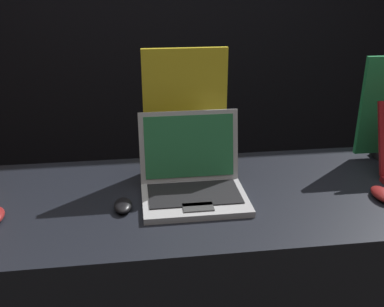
% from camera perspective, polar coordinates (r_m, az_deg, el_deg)
% --- Properties ---
extents(wall_back, '(8.00, 0.05, 2.80)m').
position_cam_1_polar(wall_back, '(2.82, -4.44, 18.64)').
color(wall_back, black).
rests_on(wall_back, ground_plane).
extents(display_counter, '(2.17, 0.68, 0.89)m').
position_cam_1_polar(display_counter, '(1.74, -0.20, -18.36)').
color(display_counter, black).
rests_on(display_counter, ground_plane).
extents(laptop_middle, '(0.34, 0.29, 0.26)m').
position_cam_1_polar(laptop_middle, '(1.47, 0.06, -3.11)').
color(laptop_middle, '#B7B7BC').
rests_on(laptop_middle, display_counter).
extents(mouse_middle, '(0.06, 0.10, 0.03)m').
position_cam_1_polar(mouse_middle, '(1.42, -8.76, -6.52)').
color(mouse_middle, black).
rests_on(mouse_middle, display_counter).
extents(promo_stand_middle, '(0.29, 0.07, 0.45)m').
position_cam_1_polar(promo_stand_middle, '(1.59, -0.88, 4.90)').
color(promo_stand_middle, black).
rests_on(promo_stand_middle, display_counter).
extents(mouse_back, '(0.06, 0.11, 0.03)m').
position_cam_1_polar(mouse_back, '(1.59, 23.06, -4.80)').
color(mouse_back, maroon).
rests_on(mouse_back, display_counter).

